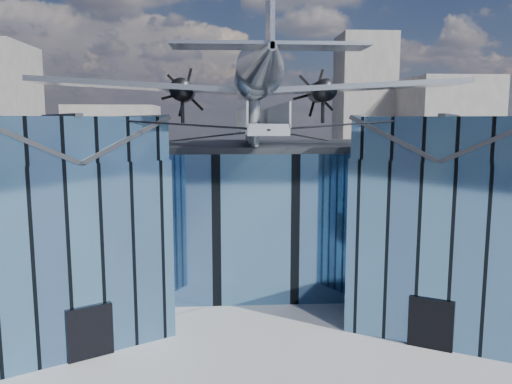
{
  "coord_description": "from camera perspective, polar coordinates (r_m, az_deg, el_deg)",
  "views": [
    {
      "loc": [
        -1.81,
        -27.97,
        11.46
      ],
      "look_at": [
        0.0,
        2.0,
        7.2
      ],
      "focal_mm": 35.0,
      "sensor_mm": 36.0,
      "label": 1
    }
  ],
  "objects": [
    {
      "name": "tree_side_e",
      "position": [
        49.19,
        24.45,
        -2.3
      ],
      "size": [
        3.62,
        3.62,
        4.76
      ],
      "rotation": [
        0.0,
        0.0,
        0.21
      ],
      "color": "#302013",
      "rests_on": "ground"
    },
    {
      "name": "bg_towers",
      "position": [
        78.54,
        -1.08,
        7.01
      ],
      "size": [
        77.0,
        24.5,
        26.0
      ],
      "color": "gray",
      "rests_on": "ground"
    },
    {
      "name": "ground_plane",
      "position": [
        30.28,
        0.24,
        -14.16
      ],
      "size": [
        120.0,
        120.0,
        0.0
      ],
      "primitive_type": "plane",
      "color": "#929396"
    },
    {
      "name": "museum",
      "position": [
        34.35,
        -0.38,
        -1.85
      ],
      "size": [
        32.88,
        24.5,
        17.6
      ],
      "color": "teal",
      "rests_on": "ground"
    }
  ]
}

